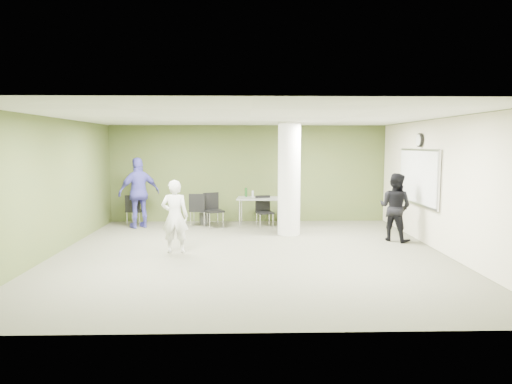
{
  "coord_description": "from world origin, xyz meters",
  "views": [
    {
      "loc": [
        -0.11,
        -9.26,
        2.26
      ],
      "look_at": [
        0.15,
        1.0,
        1.18
      ],
      "focal_mm": 32.0,
      "sensor_mm": 36.0,
      "label": 1
    }
  ],
  "objects_px": {
    "folding_table": "(267,199)",
    "man_black": "(395,207)",
    "woman_white": "(175,216)",
    "chair_back_left": "(134,208)",
    "man_blue": "(139,193)"
  },
  "relations": [
    {
      "from": "folding_table",
      "to": "man_black",
      "type": "bearing_deg",
      "value": -29.53
    },
    {
      "from": "man_black",
      "to": "man_blue",
      "type": "bearing_deg",
      "value": 26.23
    },
    {
      "from": "man_black",
      "to": "man_blue",
      "type": "xyz_separation_m",
      "value": [
        -6.35,
        1.85,
        0.16
      ]
    },
    {
      "from": "woman_white",
      "to": "man_black",
      "type": "xyz_separation_m",
      "value": [
        4.96,
        1.05,
        0.03
      ]
    },
    {
      "from": "woman_white",
      "to": "man_blue",
      "type": "distance_m",
      "value": 3.22
    },
    {
      "from": "folding_table",
      "to": "chair_back_left",
      "type": "distance_m",
      "value": 3.66
    },
    {
      "from": "chair_back_left",
      "to": "woman_white",
      "type": "xyz_separation_m",
      "value": [
        1.58,
        -3.11,
        0.26
      ]
    },
    {
      "from": "folding_table",
      "to": "man_black",
      "type": "distance_m",
      "value": 3.48
    },
    {
      "from": "man_black",
      "to": "woman_white",
      "type": "bearing_deg",
      "value": 54.41
    },
    {
      "from": "man_black",
      "to": "man_blue",
      "type": "height_order",
      "value": "man_blue"
    },
    {
      "from": "folding_table",
      "to": "chair_back_left",
      "type": "height_order",
      "value": "folding_table"
    },
    {
      "from": "folding_table",
      "to": "woman_white",
      "type": "xyz_separation_m",
      "value": [
        -2.07,
        -3.0,
        0.02
      ]
    },
    {
      "from": "chair_back_left",
      "to": "man_blue",
      "type": "xyz_separation_m",
      "value": [
        0.19,
        -0.21,
        0.45
      ]
    },
    {
      "from": "woman_white",
      "to": "folding_table",
      "type": "bearing_deg",
      "value": -125.6
    },
    {
      "from": "chair_back_left",
      "to": "woman_white",
      "type": "height_order",
      "value": "woman_white"
    }
  ]
}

